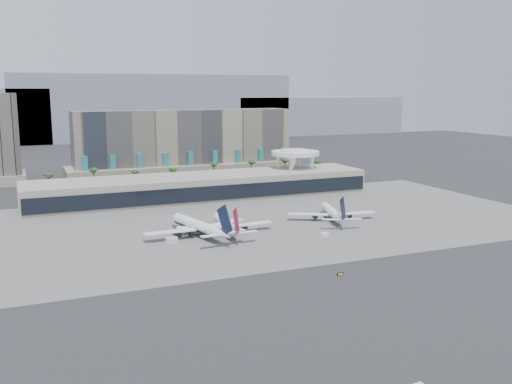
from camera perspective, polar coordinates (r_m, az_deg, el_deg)
name	(u,v)px	position (r m, az deg, el deg)	size (l,w,h in m)	color
ground	(304,257)	(187.38, 4.86, -6.53)	(900.00, 900.00, 0.00)	#232326
apron_pad	(242,222)	(235.74, -1.37, -2.99)	(260.00, 130.00, 0.06)	#5B5B59
mountain_ridge	(126,112)	(638.91, -12.92, 7.79)	(680.00, 60.00, 70.00)	gray
hotel	(185,152)	(347.99, -7.10, 4.01)	(140.00, 30.00, 42.00)	gray
terminal	(202,186)	(285.22, -5.43, 0.60)	(170.00, 32.50, 14.50)	#9B9588
saucer_structure	(295,156)	(309.82, 3.95, 3.62)	(26.00, 26.00, 21.89)	white
palm_row	(195,169)	(319.89, -6.14, 2.35)	(157.80, 2.80, 13.10)	brown
airliner_left	(198,226)	(213.42, -5.78, -3.41)	(41.34, 42.96, 15.04)	white
airliner_centre	(226,225)	(216.72, -3.02, -3.28)	(37.34, 38.64, 13.36)	white
airliner_right	(333,213)	(239.60, 7.67, -2.06)	(36.03, 37.33, 13.25)	white
service_vehicle_a	(172,240)	(205.54, -8.43, -4.80)	(4.13, 2.02, 2.02)	silver
service_vehicle_b	(324,235)	(213.42, 6.85, -4.26)	(3.10, 1.77, 1.60)	silver
taxiway_sign	(340,274)	(170.68, 8.42, -8.13)	(2.04, 0.37, 0.92)	black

